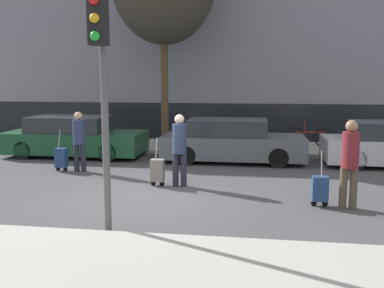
# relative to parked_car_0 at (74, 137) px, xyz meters

# --- Properties ---
(ground_plane) EXTENTS (80.00, 80.00, 0.00)m
(ground_plane) POSITION_rel_parked_car_0_xyz_m (3.77, -4.71, -0.64)
(ground_plane) COLOR #424244
(sidewalk_near) EXTENTS (28.00, 2.50, 0.12)m
(sidewalk_near) POSITION_rel_parked_car_0_xyz_m (3.77, -8.46, -0.58)
(sidewalk_near) COLOR #A39E93
(sidewalk_near) RESTS_ON ground_plane
(sidewalk_far) EXTENTS (28.00, 3.00, 0.12)m
(sidewalk_far) POSITION_rel_parked_car_0_xyz_m (3.77, 2.29, -0.58)
(sidewalk_far) COLOR #A39E93
(sidewalk_far) RESTS_ON ground_plane
(building_facade) EXTENTS (28.00, 2.67, 11.01)m
(building_facade) POSITION_rel_parked_car_0_xyz_m (3.77, 5.80, 4.85)
(building_facade) COLOR slate
(building_facade) RESTS_ON ground_plane
(parked_car_0) EXTENTS (4.69, 1.89, 1.36)m
(parked_car_0) POSITION_rel_parked_car_0_xyz_m (0.00, 0.00, 0.00)
(parked_car_0) COLOR #194728
(parked_car_0) RESTS_ON ground_plane
(parked_car_1) EXTENTS (4.48, 1.79, 1.36)m
(parked_car_1) POSITION_rel_parked_car_0_xyz_m (5.40, -0.20, -0.00)
(parked_car_1) COLOR #4C5156
(parked_car_1) RESTS_ON ground_plane
(pedestrian_left) EXTENTS (0.35, 0.34, 1.71)m
(pedestrian_left) POSITION_rel_parked_car_0_xyz_m (1.21, -2.36, 0.33)
(pedestrian_left) COLOR #23232D
(pedestrian_left) RESTS_ON ground_plane
(trolley_left) EXTENTS (0.34, 0.29, 1.20)m
(trolley_left) POSITION_rel_parked_car_0_xyz_m (0.66, -2.40, -0.26)
(trolley_left) COLOR navy
(trolley_left) RESTS_ON ground_plane
(pedestrian_center) EXTENTS (0.35, 0.34, 1.77)m
(pedestrian_center) POSITION_rel_parked_car_0_xyz_m (4.32, -3.62, 0.37)
(pedestrian_center) COLOR #23232D
(pedestrian_center) RESTS_ON ground_plane
(trolley_center) EXTENTS (0.34, 0.29, 1.21)m
(trolley_center) POSITION_rel_parked_car_0_xyz_m (3.77, -3.67, -0.25)
(trolley_center) COLOR slate
(trolley_center) RESTS_ON ground_plane
(pedestrian_right) EXTENTS (0.35, 0.34, 1.81)m
(pedestrian_right) POSITION_rel_parked_car_0_xyz_m (8.03, -4.92, 0.39)
(pedestrian_right) COLOR #4C4233
(pedestrian_right) RESTS_ON ground_plane
(trolley_right) EXTENTS (0.34, 0.29, 1.18)m
(trolley_right) POSITION_rel_parked_car_0_xyz_m (7.48, -4.86, -0.27)
(trolley_right) COLOR navy
(trolley_right) RESTS_ON ground_plane
(traffic_light) EXTENTS (0.28, 0.47, 3.94)m
(traffic_light) POSITION_rel_parked_car_0_xyz_m (3.66, -7.06, 2.15)
(traffic_light) COLOR #515154
(traffic_light) RESTS_ON ground_plane
(parked_bicycle) EXTENTS (1.77, 0.06, 0.96)m
(parked_bicycle) POSITION_rel_parked_car_0_xyz_m (8.12, 2.38, -0.15)
(parked_bicycle) COLOR black
(parked_bicycle) RESTS_ON sidewalk_far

